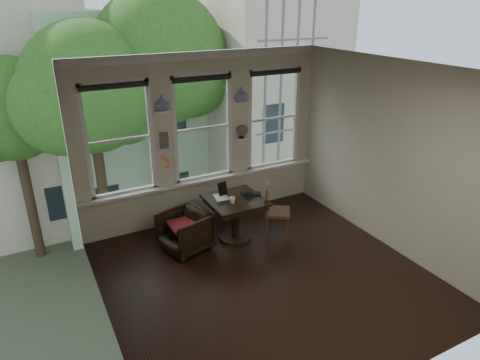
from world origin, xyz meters
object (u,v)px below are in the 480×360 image
table (235,219)px  mug (232,200)px  armchair_left (185,232)px  laptop (251,195)px  side_chair_right (278,211)px

table → mug: mug is taller
armchair_left → laptop: (1.17, -0.08, 0.43)m
table → side_chair_right: size_ratio=0.98×
laptop → side_chair_right: bearing=-2.4°
side_chair_right → mug: side_chair_right is taller
armchair_left → laptop: laptop is taller
side_chair_right → laptop: size_ratio=2.73×
mug → laptop: bearing=15.3°
table → laptop: laptop is taller
table → armchair_left: (-0.87, 0.08, -0.04)m
armchair_left → side_chair_right: side_chair_right is taller
laptop → table: bearing=-152.2°
table → mug: bearing=-134.2°
armchair_left → side_chair_right: bearing=63.5°
laptop → mug: 0.43m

